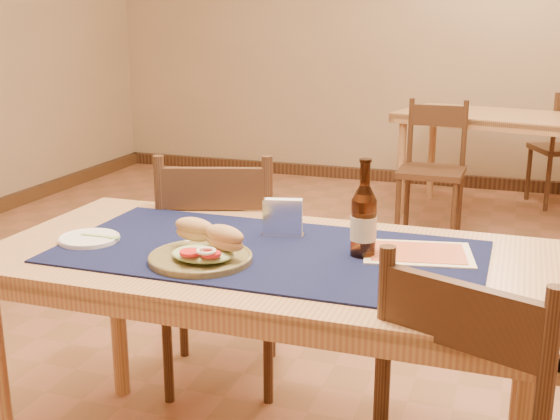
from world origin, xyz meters
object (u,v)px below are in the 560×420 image
(sandwich_plate, at_px, (203,251))
(beer_bottle, at_px, (364,220))
(main_table, at_px, (269,280))
(napkin_holder, at_px, (283,219))
(chair_main_far, at_px, (220,266))
(back_table, at_px, (508,126))

(sandwich_plate, bearing_deg, beer_bottle, 26.13)
(main_table, xyz_separation_m, napkin_holder, (-0.01, 0.15, 0.14))
(main_table, height_order, chair_main_far, chair_main_far)
(chair_main_far, xyz_separation_m, beer_bottle, (0.64, -0.46, 0.37))
(beer_bottle, xyz_separation_m, napkin_holder, (-0.27, 0.11, -0.05))
(sandwich_plate, height_order, napkin_holder, napkin_holder)
(back_table, relative_size, beer_bottle, 5.94)
(chair_main_far, xyz_separation_m, napkin_holder, (0.37, -0.36, 0.32))
(chair_main_far, distance_m, sandwich_plate, 0.76)
(back_table, xyz_separation_m, chair_main_far, (-0.95, -2.84, -0.18))
(sandwich_plate, bearing_deg, main_table, 47.21)
(chair_main_far, xyz_separation_m, sandwich_plate, (0.25, -0.66, 0.30))
(sandwich_plate, distance_m, napkin_holder, 0.33)
(chair_main_far, distance_m, napkin_holder, 0.61)
(back_table, bearing_deg, chair_main_far, -108.47)
(main_table, relative_size, napkin_holder, 11.88)
(main_table, bearing_deg, chair_main_far, 126.77)
(back_table, bearing_deg, main_table, -99.56)
(napkin_holder, bearing_deg, back_table, 79.82)
(main_table, relative_size, beer_bottle, 5.86)
(back_table, height_order, napkin_holder, napkin_holder)
(sandwich_plate, height_order, beer_bottle, beer_bottle)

